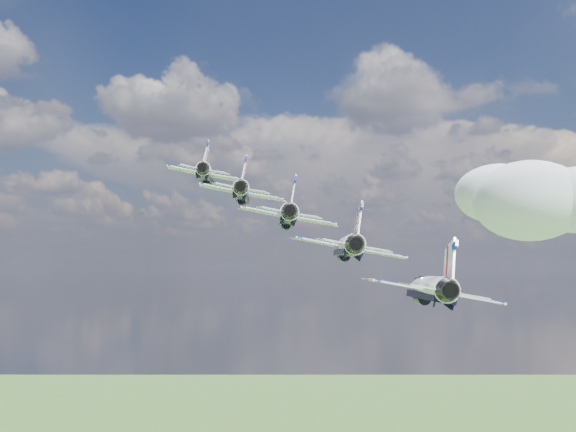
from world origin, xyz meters
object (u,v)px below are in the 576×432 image
at_px(jet_3, 347,246).
at_px(jet_4, 428,288).
at_px(jet_2, 288,216).
at_px(jet_1, 243,193).
at_px(jet_0, 207,175).

distance_m(jet_3, jet_4, 11.94).
relative_size(jet_2, jet_4, 1.00).
distance_m(jet_1, jet_2, 11.94).
bearing_deg(jet_4, jet_1, 117.02).
bearing_deg(jet_0, jet_4, -62.98).
bearing_deg(jet_0, jet_1, -62.98).
bearing_deg(jet_1, jet_3, -62.98).
bearing_deg(jet_4, jet_0, 117.02).
xyz_separation_m(jet_0, jet_2, (17.38, -14.79, -7.03)).
xyz_separation_m(jet_2, jet_3, (8.69, -7.40, -3.51)).
relative_size(jet_0, jet_3, 1.00).
bearing_deg(jet_2, jet_1, 117.02).
distance_m(jet_0, jet_3, 35.82).
distance_m(jet_1, jet_3, 23.88).
distance_m(jet_0, jet_4, 47.76).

